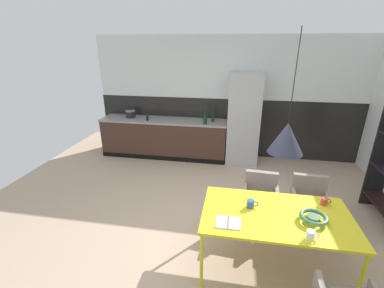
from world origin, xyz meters
TOP-DOWN VIEW (x-y plane):
  - ground_plane at (0.00, 0.00)m, footprint 7.90×7.90m
  - back_wall_splashback_dark at (0.00, 2.98)m, footprint 6.01×0.12m
  - back_wall_panel_upper at (0.00, 2.98)m, footprint 6.01×0.12m
  - kitchen_counter at (-1.43, 2.62)m, footprint 2.89×0.63m
  - refrigerator_column at (0.36, 2.62)m, footprint 0.67×0.60m
  - dining_table at (0.70, -0.39)m, footprint 1.61×0.91m
  - armchair_head_of_table at (1.27, 0.44)m, footprint 0.51×0.49m
  - armchair_by_stool at (0.61, 0.44)m, footprint 0.52×0.50m
  - fruit_bowl at (1.06, -0.45)m, footprint 0.29×0.29m
  - open_book at (0.18, -0.64)m, footprint 0.26×0.21m
  - mug_tall_blue at (0.96, -0.74)m, footprint 0.12×0.08m
  - mug_white_ceramic at (1.26, -0.11)m, footprint 0.11×0.07m
  - mug_short_terracotta at (0.42, -0.31)m, footprint 0.13×0.08m
  - cooking_pot at (-2.23, 2.67)m, footprint 0.23×0.23m
  - bottle_oil_tall at (-0.45, 2.43)m, footprint 0.08×0.08m
  - bottle_vinegar_dark at (-0.31, 2.63)m, footprint 0.06×0.06m
  - bottle_wine_green at (-1.76, 2.48)m, footprint 0.06×0.06m
  - pendant_lamp_over_table_near at (0.70, -0.36)m, footprint 0.35×0.35m

SIDE VIEW (x-z plane):
  - ground_plane at x=0.00m, z-range 0.00..0.00m
  - kitchen_counter at x=-1.43m, z-range 0.00..0.88m
  - armchair_head_of_table at x=1.27m, z-range 0.11..0.89m
  - armchair_by_stool at x=0.61m, z-range 0.11..0.88m
  - back_wall_splashback_dark at x=0.00m, z-range 0.00..1.34m
  - dining_table at x=0.70m, z-range 0.33..1.07m
  - open_book at x=0.18m, z-range 0.74..0.76m
  - mug_white_ceramic at x=1.26m, z-range 0.74..0.83m
  - mug_tall_blue at x=0.96m, z-range 0.74..0.83m
  - mug_short_terracotta at x=0.42m, z-range 0.74..0.84m
  - fruit_bowl at x=1.06m, z-range 0.75..0.83m
  - cooking_pot at x=-2.23m, z-range 0.87..1.05m
  - refrigerator_column at x=0.36m, z-range 0.00..1.96m
  - bottle_wine_green at x=-1.76m, z-range 0.85..1.11m
  - bottle_oil_tall at x=-0.45m, z-range 0.86..1.14m
  - bottle_vinegar_dark at x=-0.31m, z-range 0.86..1.15m
  - pendant_lamp_over_table_near at x=0.70m, z-range 1.03..2.20m
  - back_wall_panel_upper at x=0.00m, z-range 1.34..2.68m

